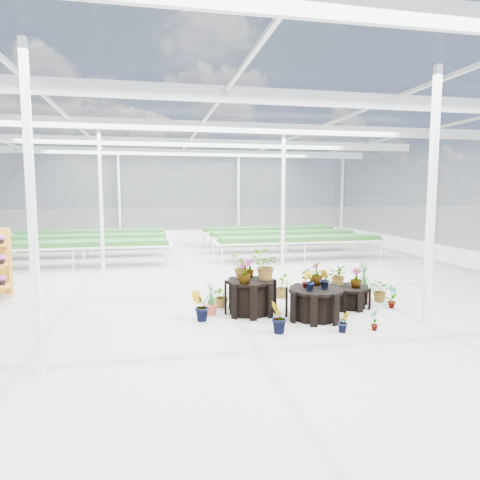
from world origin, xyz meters
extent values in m
plane|color=gray|center=(0.00, 0.00, 0.00)|extent=(24.00, 24.00, 0.00)
cylinder|color=black|center=(0.55, -1.66, 0.35)|extent=(1.15, 1.15, 0.71)
cylinder|color=black|center=(1.75, -2.26, 0.31)|extent=(1.53, 1.53, 0.61)
cylinder|color=black|center=(2.75, -1.56, 0.23)|extent=(1.16, 1.16, 0.45)
imported|color=#225625|center=(0.38, -1.46, 0.96)|extent=(0.59, 0.59, 0.49)
imported|color=#225625|center=(0.82, -1.71, 1.02)|extent=(0.69, 0.65, 0.62)
imported|color=#225625|center=(0.59, -1.36, 0.91)|extent=(0.26, 0.26, 0.39)
imported|color=#225625|center=(0.35, -1.97, 0.94)|extent=(0.36, 0.36, 0.46)
imported|color=#225625|center=(1.57, -2.15, 0.82)|extent=(0.26, 0.23, 0.41)
imported|color=#225625|center=(1.89, -2.39, 0.82)|extent=(0.20, 0.24, 0.42)
imported|color=#225625|center=(1.86, -1.97, 0.86)|extent=(0.33, 0.33, 0.50)
imported|color=#225625|center=(1.53, -2.43, 0.81)|extent=(0.28, 0.28, 0.40)
imported|color=#225625|center=(2.63, -1.43, 0.69)|extent=(0.57, 0.57, 0.48)
imported|color=#225625|center=(2.89, -1.73, 0.68)|extent=(0.35, 0.35, 0.45)
imported|color=#225625|center=(2.67, -1.31, 0.70)|extent=(0.28, 0.31, 0.49)
imported|color=#225625|center=(-0.54, -2.00, 0.31)|extent=(0.38, 0.33, 0.62)
imported|color=#225625|center=(0.05, -1.04, 0.26)|extent=(0.52, 0.47, 0.51)
imported|color=#225625|center=(0.75, -3.03, 0.30)|extent=(0.39, 0.42, 0.61)
imported|color=#225625|center=(1.92, -3.19, 0.20)|extent=(0.24, 0.20, 0.40)
imported|color=#225625|center=(2.52, -3.20, 0.20)|extent=(0.20, 0.25, 0.41)
imported|color=#225625|center=(3.65, -1.89, 0.27)|extent=(0.32, 0.25, 0.54)
imported|color=#225625|center=(3.73, -1.31, 0.26)|extent=(0.45, 0.51, 0.53)
imported|color=#225625|center=(2.87, -0.46, 0.29)|extent=(0.59, 0.64, 0.59)
imported|color=#225625|center=(1.57, -0.47, 0.27)|extent=(0.44, 0.50, 0.54)
imported|color=#225625|center=(0.56, -0.65, 0.30)|extent=(0.48, 0.55, 0.59)
camera|label=1|loc=(-1.42, -10.16, 2.52)|focal=32.00mm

